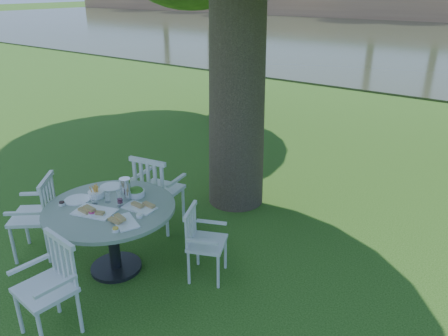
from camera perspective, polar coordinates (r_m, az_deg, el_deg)
The scene contains 7 objects.
ground at distance 5.64m, azimuth -1.20°, elevation -8.63°, with size 140.00×140.00×0.00m, color #19400D.
table at distance 4.84m, azimuth -14.55°, elevation -6.53°, with size 1.38×1.38×0.78m.
chair_ne at distance 4.68m, azimuth -3.19°, elevation -9.06°, with size 0.51×0.52×0.80m.
chair_nw at distance 5.55m, azimuth -9.02°, elevation -2.52°, with size 0.59×0.56×1.01m.
chair_sw at distance 5.43m, azimuth -22.86°, elevation -5.13°, with size 0.66×0.66×0.96m.
chair_se at distance 4.26m, azimuth -21.38°, elevation -13.34°, with size 0.51×0.48×0.92m.
tableware at distance 4.84m, azimuth -14.13°, elevation -3.81°, with size 1.12×0.82×0.24m.
Camera 1 is at (2.90, -3.84, 2.95)m, focal length 35.00 mm.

